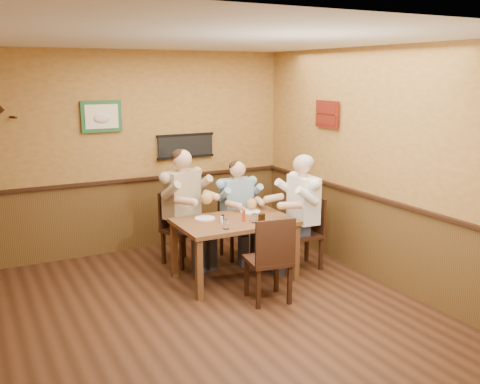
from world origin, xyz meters
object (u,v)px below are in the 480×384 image
Objects in this scene: cola_tumbler at (262,218)px; diner_white_elder at (303,218)px; hot_sauce_bottle at (244,215)px; chair_right_end at (303,233)px; water_glass_left at (226,224)px; chair_back_left at (182,228)px; dining_table at (234,227)px; chair_near_side at (268,258)px; chair_back_right at (237,227)px; diner_blue_polo at (237,215)px; water_glass_mid at (254,218)px; salt_shaker at (222,220)px; diner_tan_shirt at (182,213)px; pepper_shaker at (223,218)px.

diner_white_elder is at bearing 15.61° from cola_tumbler.
chair_right_end is at bearing 2.79° from hot_sauce_bottle.
water_glass_left is 0.38m from hot_sauce_bottle.
hot_sauce_bottle is (0.44, -0.90, 0.35)m from chair_back_left.
dining_table is 12.63× the size of water_glass_left.
cola_tumbler is at bearing -81.08° from chair_back_left.
chair_right_end is at bearing 15.61° from cola_tumbler.
hot_sauce_bottle is at bearing -85.25° from chair_near_side.
chair_back_right is 0.18m from diner_blue_polo.
water_glass_mid is 0.14m from hot_sauce_bottle.
salt_shaker is (-0.36, 0.15, -0.01)m from water_glass_mid.
diner_tan_shirt is at bearing 95.77° from water_glass_left.
chair_right_end is at bearing 180.00° from diner_white_elder.
diner_blue_polo is at bearing 60.65° from dining_table.
diner_tan_shirt is (-1.33, 0.86, 0.22)m from chair_right_end.
diner_blue_polo is (-0.57, 0.75, 0.14)m from chair_right_end.
salt_shaker is (-1.16, 0.00, 0.12)m from diner_white_elder.
chair_back_left is (-0.37, 0.79, -0.17)m from dining_table.
dining_table is at bearing -79.22° from chair_near_side.
chair_back_left reaches higher than cola_tumbler.
pepper_shaker is at bearing 55.91° from salt_shaker.
chair_near_side is at bearing -57.18° from water_glass_left.
diner_blue_polo is 0.91× the size of diner_white_elder.
chair_back_right is 0.61× the size of diner_tan_shirt.
dining_table is at bearing -120.02° from chair_back_right.
chair_right_end is at bearing -0.01° from salt_shaker.
water_glass_mid is at bearing -82.84° from chair_back_left.
diner_tan_shirt is 17.50× the size of salt_shaker.
chair_near_side is 0.62m from water_glass_left.
salt_shaker is (-0.43, 0.20, -0.02)m from cola_tumbler.
pepper_shaker is (-0.31, 0.23, -0.01)m from water_glass_mid.
salt_shaker is (-0.59, -0.75, 0.37)m from chair_back_right.
salt_shaker is at bearing -86.43° from chair_right_end.
dining_table is 0.21m from hot_sauce_bottle.
chair_right_end is at bearing -53.12° from diner_blue_polo.
diner_blue_polo is at bearing 0.00° from chair_back_right.
diner_blue_polo is 0.94m from diner_white_elder.
water_glass_left is at bearing -75.32° from chair_right_end.
chair_near_side is 1.48m from diner_blue_polo.
hot_sauce_bottle is at bearing -83.63° from chair_right_end.
diner_white_elder is (0.57, -0.75, 0.06)m from diner_blue_polo.
diner_white_elder reaches higher than diner_blue_polo.
chair_back_left is at bearing 114.81° from dining_table.
hot_sauce_bottle is (0.07, -0.11, 0.17)m from dining_table.
chair_right_end is (0.57, -0.75, 0.04)m from chair_back_right.
water_glass_mid is (0.53, -1.01, 0.32)m from chair_back_left.
chair_back_left is 1.26m from cola_tumbler.
hot_sauce_bottle is (-0.16, 0.16, 0.02)m from cola_tumbler.
diner_blue_polo is at bearing 51.82° from salt_shaker.
pepper_shaker is (0.22, -0.78, 0.31)m from chair_back_left.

